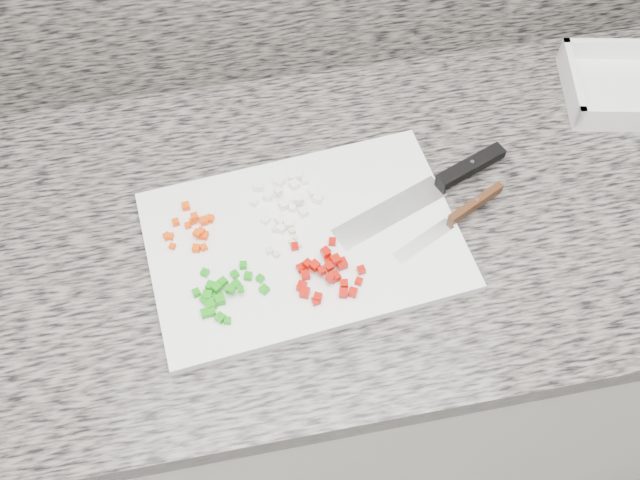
{
  "coord_description": "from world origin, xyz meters",
  "views": [
    {
      "loc": [
        -0.12,
        0.86,
        1.77
      ],
      "look_at": [
        -0.02,
        1.38,
        0.93
      ],
      "focal_mm": 40.0,
      "sensor_mm": 36.0,
      "label": 1
    }
  ],
  "objects": [
    {
      "name": "onion_pile",
      "position": [
        -0.05,
        1.46,
        0.92
      ],
      "size": [
        0.11,
        0.11,
        0.02
      ],
      "color": "white",
      "rests_on": "cutting_board"
    },
    {
      "name": "garlic_pile",
      "position": [
        -0.06,
        1.4,
        0.92
      ],
      "size": [
        0.05,
        0.05,
        0.01
      ],
      "color": "beige",
      "rests_on": "cutting_board"
    },
    {
      "name": "carrot_pile",
      "position": [
        -0.19,
        1.44,
        0.92
      ],
      "size": [
        0.08,
        0.09,
        0.02
      ],
      "color": "#EA4205",
      "rests_on": "cutting_board"
    },
    {
      "name": "cutting_board",
      "position": [
        -0.04,
        1.4,
        0.91
      ],
      "size": [
        0.46,
        0.33,
        0.01
      ],
      "primitive_type": "cube",
      "rotation": [
        0.0,
        0.0,
        0.1
      ],
      "color": "white",
      "rests_on": "countertop"
    },
    {
      "name": "paring_knife",
      "position": [
        0.2,
        1.39,
        0.92
      ],
      "size": [
        0.19,
        0.1,
        0.02
      ],
      "rotation": [
        0.0,
        0.0,
        0.46
      ],
      "color": "silver",
      "rests_on": "cutting_board"
    },
    {
      "name": "cabinet",
      "position": [
        0.0,
        1.44,
        0.43
      ],
      "size": [
        3.92,
        0.62,
        0.86
      ],
      "primitive_type": "cube",
      "color": "white",
      "rests_on": "ground"
    },
    {
      "name": "tray",
      "position": [
        0.55,
        1.58,
        0.92
      ],
      "size": [
        0.26,
        0.21,
        0.05
      ],
      "rotation": [
        0.0,
        0.0,
        -0.21
      ],
      "color": "white",
      "rests_on": "countertop"
    },
    {
      "name": "chef_knife",
      "position": [
        0.19,
        1.45,
        0.92
      ],
      "size": [
        0.29,
        0.14,
        0.02
      ],
      "rotation": [
        0.0,
        0.0,
        0.38
      ],
      "color": "silver",
      "rests_on": "cutting_board"
    },
    {
      "name": "green_pepper_pile",
      "position": [
        -0.16,
        1.32,
        0.92
      ],
      "size": [
        0.1,
        0.09,
        0.02
      ],
      "color": "#148F0D",
      "rests_on": "cutting_board"
    },
    {
      "name": "countertop",
      "position": [
        0.0,
        1.44,
        0.88
      ],
      "size": [
        3.96,
        0.64,
        0.04
      ],
      "primitive_type": "cube",
      "color": "#68635C",
      "rests_on": "cabinet"
    },
    {
      "name": "red_pepper_pile",
      "position": [
        -0.02,
        1.33,
        0.92
      ],
      "size": [
        0.1,
        0.1,
        0.02
      ],
      "color": "#AA0B02",
      "rests_on": "cutting_board"
    }
  ]
}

